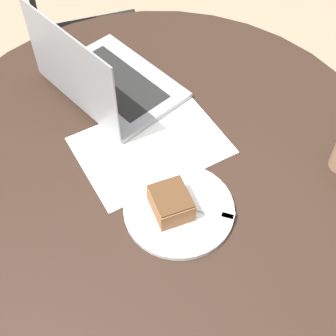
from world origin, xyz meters
The scene contains 8 objects.
ground_plane centered at (0.00, 0.00, 0.00)m, with size 12.00×12.00×0.00m, color gray.
dining_table centered at (0.00, 0.00, 0.64)m, with size 1.15×1.15×0.77m.
chair centered at (-0.09, 0.82, 0.48)m, with size 0.43×0.43×0.92m.
paper_document centered at (-0.01, 0.02, 0.77)m, with size 0.40×0.33×0.00m.
plate centered at (0.00, -0.18, 0.78)m, with size 0.24×0.24×0.01m.
cake_slice centered at (-0.02, -0.18, 0.81)m, with size 0.09×0.10×0.06m.
fork centered at (0.05, -0.21, 0.79)m, with size 0.15×0.11×0.00m.
laptop centered at (-0.08, 0.23, 0.82)m, with size 0.38×0.42×0.25m.
Camera 1 is at (-0.18, -0.71, 1.65)m, focal length 50.00 mm.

